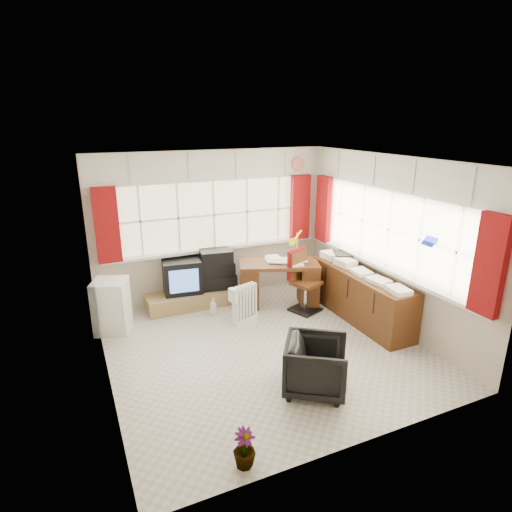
{
  "coord_description": "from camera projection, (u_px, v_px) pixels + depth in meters",
  "views": [
    {
      "loc": [
        -2.21,
        -4.65,
        2.98
      ],
      "look_at": [
        0.13,
        0.55,
        1.13
      ],
      "focal_mm": 30.0,
      "sensor_mm": 36.0,
      "label": 1
    }
  ],
  "objects": [
    {
      "name": "tv_bench",
      "position": [
        190.0,
        299.0,
        7.05
      ],
      "size": [
        1.4,
        0.5,
        0.25
      ],
      "primitive_type": "cube",
      "color": "tan",
      "rests_on": "ground"
    },
    {
      "name": "window_right",
      "position": [
        384.0,
        263.0,
        6.28
      ],
      "size": [
        0.12,
        3.7,
        3.6
      ],
      "color": "#FFF5C9",
      "rests_on": "room_walls"
    },
    {
      "name": "office_chair",
      "position": [
        316.0,
        366.0,
        4.82
      ],
      "size": [
        0.95,
        0.95,
        0.63
      ],
      "primitive_type": "imported",
      "rotation": [
        0.0,
        0.0,
        0.97
      ],
      "color": "black",
      "rests_on": "ground"
    },
    {
      "name": "crt_tv",
      "position": [
        182.0,
        275.0,
        7.0
      ],
      "size": [
        0.67,
        0.63,
        0.55
      ],
      "color": "black",
      "rests_on": "tv_bench"
    },
    {
      "name": "room_walls",
      "position": [
        265.0,
        242.0,
        5.35
      ],
      "size": [
        4.0,
        4.0,
        4.0
      ],
      "color": "beige",
      "rests_on": "ground"
    },
    {
      "name": "mini_fridge",
      "position": [
        112.0,
        306.0,
        6.17
      ],
      "size": [
        0.6,
        0.6,
        0.78
      ],
      "color": "white",
      "rests_on": "ground"
    },
    {
      "name": "radiator",
      "position": [
        245.0,
        307.0,
        6.47
      ],
      "size": [
        0.43,
        0.27,
        0.61
      ],
      "color": "white",
      "rests_on": "ground"
    },
    {
      "name": "spray_bottle_a",
      "position": [
        213.0,
        306.0,
        6.76
      ],
      "size": [
        0.12,
        0.12,
        0.28
      ],
      "primitive_type": "imported",
      "rotation": [
        0.0,
        0.0,
        0.11
      ],
      "color": "silver",
      "rests_on": "ground"
    },
    {
      "name": "hifi_stack",
      "position": [
        217.0,
        270.0,
        7.14
      ],
      "size": [
        0.67,
        0.48,
        0.65
      ],
      "color": "black",
      "rests_on": "tv_bench"
    },
    {
      "name": "desk_lamp",
      "position": [
        297.0,
        239.0,
        7.13
      ],
      "size": [
        0.2,
        0.18,
        0.46
      ],
      "color": "yellow",
      "rests_on": "desk"
    },
    {
      "name": "desk",
      "position": [
        279.0,
        281.0,
        7.07
      ],
      "size": [
        1.42,
        1.05,
        0.77
      ],
      "color": "#502913",
      "rests_on": "ground"
    },
    {
      "name": "ground",
      "position": [
        264.0,
        348.0,
        5.81
      ],
      "size": [
        4.0,
        4.0,
        0.0
      ],
      "primitive_type": "plane",
      "color": "beige",
      "rests_on": "ground"
    },
    {
      "name": "spray_bottle_b",
      "position": [
        247.0,
        303.0,
        7.02
      ],
      "size": [
        0.1,
        0.1,
        0.17
      ],
      "primitive_type": "imported",
      "rotation": [
        0.0,
        0.0,
        -0.41
      ],
      "color": "#94DDCF",
      "rests_on": "ground"
    },
    {
      "name": "overhead_cabinets",
      "position": [
        296.0,
        169.0,
        6.35
      ],
      "size": [
        3.98,
        3.98,
        0.48
      ],
      "color": "silver",
      "rests_on": "room_walls"
    },
    {
      "name": "file_tray",
      "position": [
        344.0,
        256.0,
        7.02
      ],
      "size": [
        0.41,
        0.46,
        0.12
      ],
      "primitive_type": "cube",
      "rotation": [
        0.0,
        0.0,
        -0.4
      ],
      "color": "black",
      "rests_on": "credenza"
    },
    {
      "name": "curtains",
      "position": [
        294.0,
        223.0,
        6.53
      ],
      "size": [
        3.83,
        3.83,
        1.15
      ],
      "color": "maroon",
      "rests_on": "room_walls"
    },
    {
      "name": "credenza",
      "position": [
        361.0,
        295.0,
        6.54
      ],
      "size": [
        0.5,
        2.0,
        0.85
      ],
      "color": "#502913",
      "rests_on": "ground"
    },
    {
      "name": "task_chair",
      "position": [
        301.0,
        278.0,
        6.85
      ],
      "size": [
        0.54,
        0.56,
        1.0
      ],
      "color": "black",
      "rests_on": "ground"
    },
    {
      "name": "flower_vase",
      "position": [
        244.0,
        449.0,
        3.79
      ],
      "size": [
        0.26,
        0.26,
        0.37
      ],
      "primitive_type": "imported",
      "rotation": [
        0.0,
        0.0,
        0.33
      ],
      "color": "black",
      "rests_on": "ground"
    },
    {
      "name": "window_back",
      "position": [
        215.0,
        244.0,
        7.21
      ],
      "size": [
        3.7,
        0.12,
        3.6
      ],
      "color": "#FFF5C9",
      "rests_on": "room_walls"
    }
  ]
}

